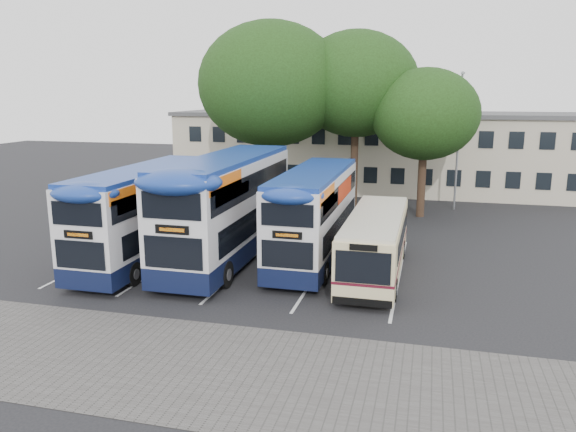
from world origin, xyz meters
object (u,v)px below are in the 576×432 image
Objects in this scene: lamp_post at (459,134)px; bus_single at (376,240)px; tree_right at (425,114)px; bus_dd_mid at (228,203)px; bus_dd_right at (315,211)px; tree_mid at (356,84)px; tree_left at (271,84)px; bus_dd_left at (147,210)px.

bus_single is (-3.81, -15.17, -3.56)m from lamp_post.
tree_right is 0.79× the size of bus_dd_mid.
tree_right is at bearing 66.90° from bus_dd_right.
tree_mid is 14.91m from bus_dd_mid.
tree_left is at bearing -166.95° from lamp_post.
bus_dd_left is (-2.35, -12.88, -5.84)m from tree_left.
lamp_post is 0.77× the size of bus_dd_mid.
tree_mid is 1.27× the size of tree_right.
lamp_post is 12.74m from tree_left.
tree_left reaches higher than bus_dd_mid.
tree_right is 1.03× the size of bus_single.
bus_dd_right is (7.56, 1.99, -0.07)m from bus_dd_left.
tree_right is at bearing -18.08° from tree_mid.
tree_mid is (-6.66, -1.34, 3.18)m from lamp_post.
lamp_post is at bearing 53.50° from bus_dd_mid.
bus_dd_left is 10.61m from bus_single.
bus_dd_left is at bearing -132.52° from lamp_post.
tree_left is 13.07m from bus_dd_mid.
tree_left is at bearing 179.88° from tree_right.
tree_right reaches higher than bus_dd_mid.
tree_mid is 5.06m from tree_right.
tree_left is at bearing 115.58° from bus_dd_right.
bus_single is at bearing -78.34° from tree_mid.
lamp_post is at bearing 63.52° from bus_dd_right.
bus_dd_left is 0.90× the size of bus_dd_mid.
tree_right is (4.48, -1.46, -1.84)m from tree_mid.
lamp_post is 7.50m from tree_mid.
tree_mid is (5.36, 1.44, 0.02)m from tree_left.
tree_right is at bearing -0.12° from tree_left.
bus_single is (2.85, -13.82, -6.75)m from tree_mid.
bus_dd_left is at bearing -177.28° from bus_single.
bus_dd_mid is (-10.76, -14.55, -2.39)m from lamp_post.
tree_left reaches higher than bus_dd_left.
bus_dd_mid is at bearing 17.24° from bus_dd_left.
tree_right is at bearing 82.48° from bus_single.
lamp_post is at bearing 47.48° from bus_dd_left.
bus_dd_mid is (1.26, -11.76, -5.56)m from tree_left.
tree_right reaches higher than bus_single.
bus_dd_right is at bearing -64.42° from tree_left.
tree_left is at bearing 123.57° from bus_single.
bus_dd_left is (-14.37, -15.67, -2.67)m from lamp_post.
bus_dd_right is (3.95, 0.88, -0.34)m from bus_dd_mid.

